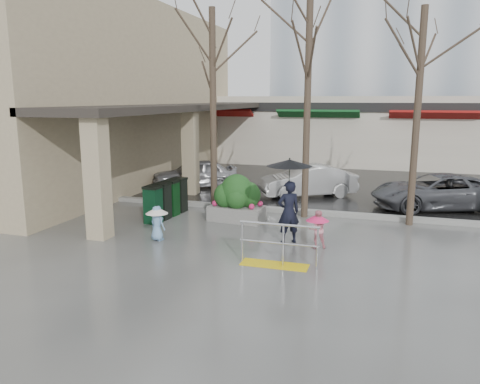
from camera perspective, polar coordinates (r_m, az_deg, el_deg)
The scene contains 20 objects.
ground at distance 12.64m, azimuth -0.32°, elevation -6.50°, with size 120.00×120.00×0.00m, color #51514F.
street_asphalt at distance 33.89m, azimuth 11.01°, elevation 4.57°, with size 120.00×36.00×0.01m, color black.
curb at distance 16.34m, azimuth 3.92°, elevation -2.13°, with size 120.00×0.30×0.15m, color gray.
near_building at distance 23.21m, azimuth -16.05°, elevation 11.22°, with size 6.00×18.00×8.00m, color tan.
canopy_slab at distance 21.22m, azimuth -6.28°, elevation 10.60°, with size 2.80×18.00×0.25m, color #2D2823.
pillar_front at distance 13.48m, azimuth -17.02°, elevation 1.78°, with size 0.55×0.55×3.50m, color tan.
pillar_back at distance 19.14m, azimuth -6.07°, elevation 4.91°, with size 0.55×0.55×3.50m, color tan.
storefront_row at distance 29.54m, azimuth 14.17°, elevation 7.38°, with size 34.00×6.74×4.00m.
handrail at distance 11.09m, azimuth 4.55°, elevation -7.08°, with size 1.90×0.50×1.03m.
tree_west at distance 16.14m, azimuth -3.37°, elevation 15.62°, with size 3.20×3.20×6.80m.
tree_midwest at distance 15.33m, azimuth 8.38°, elevation 16.32°, with size 3.20×3.20×7.00m.
tree_mideast at distance 15.13m, azimuth 21.18°, elevation 14.34°, with size 3.20×3.20×6.50m.
woman at distance 12.59m, azimuth 5.98°, elevation -0.19°, with size 1.23×1.23×2.34m.
child_pink at distance 12.43m, azimuth 9.40°, elevation -4.12°, with size 0.61×0.61×1.02m.
child_blue at distance 13.11m, azimuth -10.07°, elevation -3.26°, with size 0.62×0.62×0.99m.
planter at distance 14.94m, azimuth -0.36°, elevation -0.82°, with size 1.81×1.06×1.52m.
news_boxes at distance 15.63m, azimuth -8.94°, elevation -0.90°, with size 0.65×2.17×1.19m.
car_a at distance 20.69m, azimuth -5.53°, elevation 2.27°, with size 1.49×3.70×1.26m, color #A3A2A7.
car_b at distance 18.92m, azimuth 8.28°, elevation 1.35°, with size 1.33×3.82×1.26m, color beige.
car_c at distance 17.99m, azimuth 22.88°, elevation 0.05°, with size 2.09×4.53×1.26m, color #56585E.
Camera 1 is at (3.63, -11.47, 3.87)m, focal length 35.00 mm.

